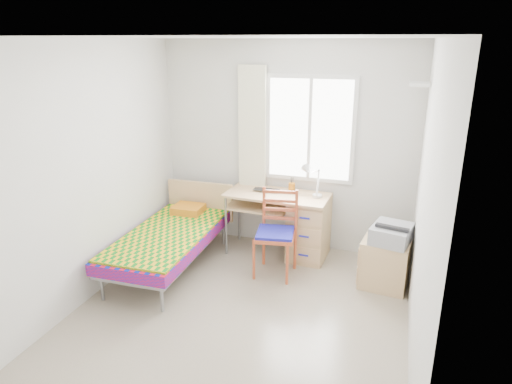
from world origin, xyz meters
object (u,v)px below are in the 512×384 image
at_px(desk, 303,224).
at_px(chair, 277,228).
at_px(printer, 392,233).
at_px(cabinet, 385,263).
at_px(bed, 172,236).

distance_m(desk, chair, 0.55).
xyz_separation_m(desk, printer, (1.04, -0.45, 0.21)).
bearing_deg(desk, printer, -20.58).
xyz_separation_m(cabinet, printer, (0.04, -0.02, 0.37)).
xyz_separation_m(chair, printer, (1.24, 0.05, 0.08)).
height_order(chair, printer, chair).
height_order(cabinet, printer, printer).
distance_m(bed, desk, 1.60).
relative_size(desk, cabinet, 2.32).
xyz_separation_m(bed, chair, (1.22, 0.24, 0.16)).
relative_size(cabinet, printer, 1.07).
height_order(bed, chair, chair).
distance_m(bed, printer, 2.49).
distance_m(bed, cabinet, 2.44).
xyz_separation_m(bed, printer, (2.46, 0.29, 0.24)).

